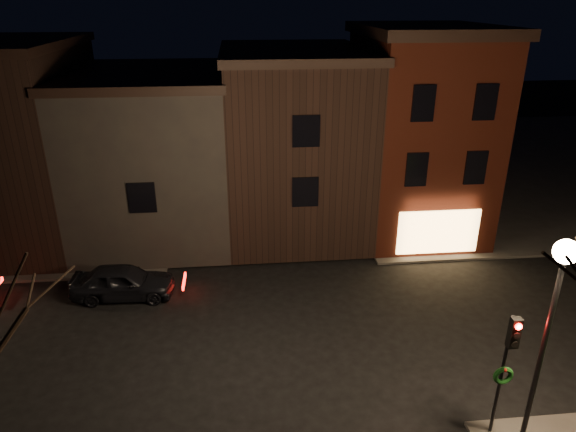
% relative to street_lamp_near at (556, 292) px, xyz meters
% --- Properties ---
extents(ground, '(120.00, 120.00, 0.00)m').
position_rel_street_lamp_near_xyz_m(ground, '(-6.20, 6.00, -5.18)').
color(ground, black).
rests_on(ground, ground).
extents(sidewalk_far_right, '(30.00, 30.00, 0.12)m').
position_rel_street_lamp_near_xyz_m(sidewalk_far_right, '(13.80, 26.00, -5.12)').
color(sidewalk_far_right, '#2D2B28').
rests_on(sidewalk_far_right, ground).
extents(corner_building, '(6.50, 8.50, 10.50)m').
position_rel_street_lamp_near_xyz_m(corner_building, '(1.80, 15.47, 0.22)').
color(corner_building, '#3F140B').
rests_on(corner_building, ground).
extents(row_building_a, '(7.30, 10.30, 9.40)m').
position_rel_street_lamp_near_xyz_m(row_building_a, '(-4.70, 16.50, -0.34)').
color(row_building_a, black).
rests_on(row_building_a, ground).
extents(row_building_b, '(7.80, 10.30, 8.40)m').
position_rel_street_lamp_near_xyz_m(row_building_b, '(-11.95, 16.50, -0.85)').
color(row_building_b, black).
rests_on(row_building_b, ground).
extents(row_building_c, '(7.30, 10.30, 9.90)m').
position_rel_street_lamp_near_xyz_m(row_building_c, '(-19.20, 16.50, -0.09)').
color(row_building_c, black).
rests_on(row_building_c, ground).
extents(street_lamp_near, '(0.60, 0.60, 6.48)m').
position_rel_street_lamp_near_xyz_m(street_lamp_near, '(0.00, 0.00, 0.00)').
color(street_lamp_near, black).
rests_on(street_lamp_near, sidewalk_near_right).
extents(traffic_signal, '(0.58, 0.38, 4.05)m').
position_rel_street_lamp_near_xyz_m(traffic_signal, '(-0.60, 0.49, -2.37)').
color(traffic_signal, black).
rests_on(traffic_signal, sidewalk_near_right).
extents(parked_car_a, '(4.34, 1.89, 1.46)m').
position_rel_street_lamp_near_xyz_m(parked_car_a, '(-12.74, 9.38, -4.45)').
color(parked_car_a, black).
rests_on(parked_car_a, ground).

